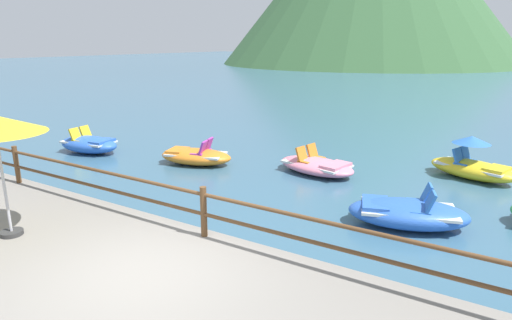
% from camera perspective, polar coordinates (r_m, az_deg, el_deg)
% --- Properties ---
extents(ground_plane, '(200.00, 200.00, 0.00)m').
position_cam_1_polar(ground_plane, '(44.63, 25.91, 8.83)').
color(ground_plane, '#38607A').
extents(dock_railing, '(23.92, 0.12, 0.95)m').
position_cam_1_polar(dock_railing, '(7.96, -6.89, -6.01)').
color(dock_railing, brown).
rests_on(dock_railing, promenade_dock).
extents(pedal_boat_0, '(2.60, 1.76, 0.85)m').
position_cam_1_polar(pedal_boat_0, '(14.23, -7.92, 0.53)').
color(pedal_boat_0, orange).
rests_on(pedal_boat_0, ground).
extents(pedal_boat_1, '(2.71, 1.80, 0.81)m').
position_cam_1_polar(pedal_boat_1, '(13.25, 7.97, -0.72)').
color(pedal_boat_1, pink).
rests_on(pedal_boat_1, ground).
extents(pedal_boat_3, '(2.78, 2.00, 0.90)m').
position_cam_1_polar(pedal_boat_3, '(9.94, 19.21, -6.56)').
color(pedal_boat_3, blue).
rests_on(pedal_boat_3, ground).
extents(pedal_boat_4, '(2.46, 1.50, 0.91)m').
position_cam_1_polar(pedal_boat_4, '(16.65, -21.02, 1.97)').
color(pedal_boat_4, blue).
rests_on(pedal_boat_4, ground).
extents(pedal_boat_5, '(2.69, 1.84, 1.23)m').
position_cam_1_polar(pedal_boat_5, '(14.09, 26.51, -0.61)').
color(pedal_boat_5, yellow).
rests_on(pedal_boat_5, ground).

